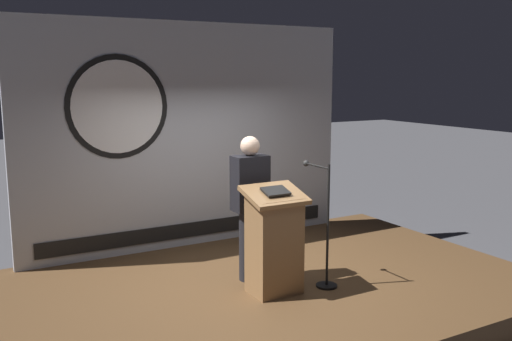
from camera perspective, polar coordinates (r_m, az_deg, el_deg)
The scene contains 6 objects.
ground_plane at distance 6.71m, azimuth 0.19°, elevation -13.73°, with size 40.00×40.00×0.00m, color #4C4C51.
stage_platform at distance 6.66m, azimuth 0.19°, elevation -12.54°, with size 6.40×4.00×0.30m, color brown.
banner_display at distance 7.85m, azimuth -6.77°, elevation 3.45°, with size 4.70×0.12×3.05m.
podium at distance 6.21m, azimuth 1.84°, elevation -7.14°, with size 0.64×0.49×1.19m.
speaker_person at distance 6.52m, azimuth -0.59°, elevation -3.73°, with size 0.40×0.26×1.68m.
microphone_stand at distance 6.48m, azimuth 6.81°, elevation -7.19°, with size 0.24×0.59×1.39m.
Camera 1 is at (-3.07, -5.34, 2.66)m, focal length 40.04 mm.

